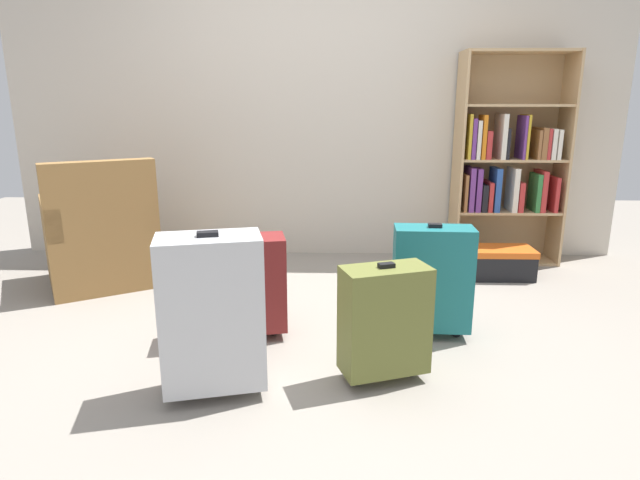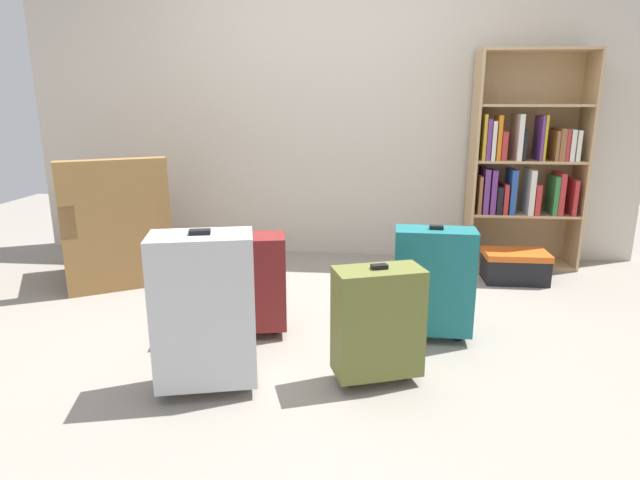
{
  "view_description": "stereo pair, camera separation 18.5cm",
  "coord_description": "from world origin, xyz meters",
  "px_view_note": "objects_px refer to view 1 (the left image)",
  "views": [
    {
      "loc": [
        0.17,
        -2.65,
        1.26
      ],
      "look_at": [
        0.09,
        0.07,
        0.55
      ],
      "focal_mm": 29.59,
      "sensor_mm": 36.0,
      "label": 1
    },
    {
      "loc": [
        0.36,
        -2.64,
        1.26
      ],
      "look_at": [
        0.09,
        0.07,
        0.55
      ],
      "focal_mm": 29.59,
      "sensor_mm": 36.0,
      "label": 2
    }
  ],
  "objects_px": {
    "armchair": "(101,240)",
    "suitcase_dark_red": "(243,284)",
    "suitcase_teal": "(432,278)",
    "suitcase_silver": "(212,312)",
    "suitcase_olive": "(385,320)",
    "bookshelf": "(507,163)",
    "mug": "(177,283)",
    "storage_box": "(502,262)"
  },
  "relations": [
    {
      "from": "storage_box",
      "to": "suitcase_dark_red",
      "type": "height_order",
      "value": "suitcase_dark_red"
    },
    {
      "from": "storage_box",
      "to": "suitcase_dark_red",
      "type": "relative_size",
      "value": 0.76
    },
    {
      "from": "armchair",
      "to": "suitcase_dark_red",
      "type": "xyz_separation_m",
      "value": [
        1.16,
        -0.87,
        -0.01
      ]
    },
    {
      "from": "storage_box",
      "to": "suitcase_teal",
      "type": "xyz_separation_m",
      "value": [
        -0.71,
        -1.04,
        0.22
      ]
    },
    {
      "from": "bookshelf",
      "to": "suitcase_olive",
      "type": "distance_m",
      "value": 2.33
    },
    {
      "from": "suitcase_olive",
      "to": "storage_box",
      "type": "bearing_deg",
      "value": 56.68
    },
    {
      "from": "armchair",
      "to": "mug",
      "type": "distance_m",
      "value": 0.63
    },
    {
      "from": "suitcase_dark_red",
      "to": "suitcase_teal",
      "type": "bearing_deg",
      "value": 2.47
    },
    {
      "from": "armchair",
      "to": "mug",
      "type": "height_order",
      "value": "armchair"
    },
    {
      "from": "armchair",
      "to": "suitcase_teal",
      "type": "distance_m",
      "value": 2.34
    },
    {
      "from": "suitcase_silver",
      "to": "suitcase_teal",
      "type": "xyz_separation_m",
      "value": [
        1.06,
        0.64,
        -0.05
      ]
    },
    {
      "from": "mug",
      "to": "suitcase_teal",
      "type": "relative_size",
      "value": 0.19
    },
    {
      "from": "suitcase_olive",
      "to": "suitcase_dark_red",
      "type": "distance_m",
      "value": 0.86
    },
    {
      "from": "suitcase_dark_red",
      "to": "suitcase_silver",
      "type": "bearing_deg",
      "value": -92.85
    },
    {
      "from": "suitcase_olive",
      "to": "mug",
      "type": "bearing_deg",
      "value": 137.94
    },
    {
      "from": "suitcase_olive",
      "to": "suitcase_teal",
      "type": "distance_m",
      "value": 0.58
    },
    {
      "from": "mug",
      "to": "suitcase_olive",
      "type": "bearing_deg",
      "value": -42.06
    },
    {
      "from": "suitcase_silver",
      "to": "suitcase_olive",
      "type": "xyz_separation_m",
      "value": [
        0.76,
        0.14,
        -0.09
      ]
    },
    {
      "from": "bookshelf",
      "to": "armchair",
      "type": "height_order",
      "value": "bookshelf"
    },
    {
      "from": "armchair",
      "to": "suitcase_olive",
      "type": "bearing_deg",
      "value": -34.9
    },
    {
      "from": "storage_box",
      "to": "suitcase_silver",
      "type": "height_order",
      "value": "suitcase_silver"
    },
    {
      "from": "suitcase_silver",
      "to": "suitcase_dark_red",
      "type": "distance_m",
      "value": 0.6
    },
    {
      "from": "armchair",
      "to": "suitcase_silver",
      "type": "bearing_deg",
      "value": -52.25
    },
    {
      "from": "bookshelf",
      "to": "mug",
      "type": "relative_size",
      "value": 13.68
    },
    {
      "from": "armchair",
      "to": "suitcase_olive",
      "type": "distance_m",
      "value": 2.3
    },
    {
      "from": "bookshelf",
      "to": "mug",
      "type": "xyz_separation_m",
      "value": [
        -2.45,
        -0.78,
        -0.75
      ]
    },
    {
      "from": "mug",
      "to": "suitcase_dark_red",
      "type": "relative_size",
      "value": 0.2
    },
    {
      "from": "suitcase_dark_red",
      "to": "suitcase_teal",
      "type": "xyz_separation_m",
      "value": [
        1.03,
        0.04,
        0.03
      ]
    },
    {
      "from": "suitcase_dark_red",
      "to": "suitcase_teal",
      "type": "relative_size",
      "value": 0.92
    },
    {
      "from": "bookshelf",
      "to": "suitcase_dark_red",
      "type": "xyz_separation_m",
      "value": [
        -1.85,
        -1.52,
        -0.49
      ]
    },
    {
      "from": "suitcase_teal",
      "to": "storage_box",
      "type": "bearing_deg",
      "value": 55.76
    },
    {
      "from": "armchair",
      "to": "suitcase_teal",
      "type": "xyz_separation_m",
      "value": [
        2.19,
        -0.82,
        0.02
      ]
    },
    {
      "from": "bookshelf",
      "to": "mug",
      "type": "distance_m",
      "value": 2.68
    },
    {
      "from": "suitcase_olive",
      "to": "suitcase_teal",
      "type": "height_order",
      "value": "suitcase_teal"
    },
    {
      "from": "storage_box",
      "to": "suitcase_dark_red",
      "type": "distance_m",
      "value": 2.05
    },
    {
      "from": "suitcase_silver",
      "to": "suitcase_olive",
      "type": "distance_m",
      "value": 0.78
    },
    {
      "from": "bookshelf",
      "to": "suitcase_dark_red",
      "type": "height_order",
      "value": "bookshelf"
    },
    {
      "from": "storage_box",
      "to": "suitcase_dark_red",
      "type": "bearing_deg",
      "value": -148.06
    },
    {
      "from": "armchair",
      "to": "suitcase_dark_red",
      "type": "bearing_deg",
      "value": -36.77
    },
    {
      "from": "suitcase_olive",
      "to": "suitcase_silver",
      "type": "bearing_deg",
      "value": -169.43
    },
    {
      "from": "storage_box",
      "to": "bookshelf",
      "type": "bearing_deg",
      "value": 75.55
    },
    {
      "from": "mug",
      "to": "armchair",
      "type": "bearing_deg",
      "value": 167.92
    }
  ]
}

